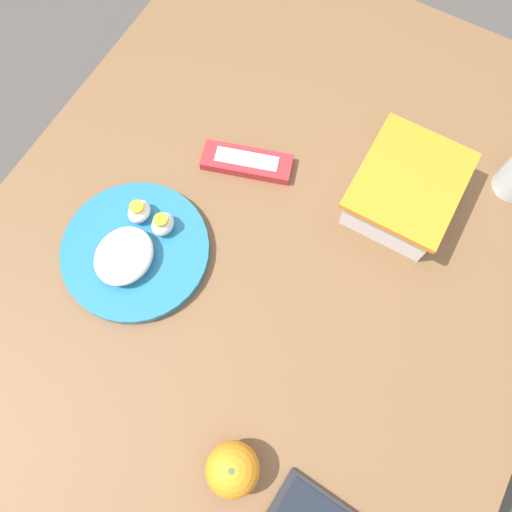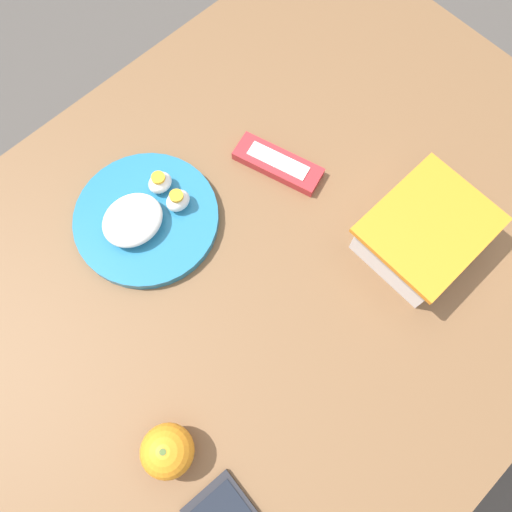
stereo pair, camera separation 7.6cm
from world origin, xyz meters
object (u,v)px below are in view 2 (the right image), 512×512
(candy_bar, at_px, (278,164))
(orange_fruit, at_px, (167,451))
(rice_plate, at_px, (145,217))
(food_container, at_px, (423,235))

(candy_bar, bearing_deg, orange_fruit, 27.42)
(rice_plate, bearing_deg, food_container, 131.60)
(food_container, bearing_deg, orange_fruit, -3.91)
(orange_fruit, xyz_separation_m, candy_bar, (-0.42, -0.22, -0.03))
(orange_fruit, relative_size, candy_bar, 0.46)
(food_container, xyz_separation_m, candy_bar, (0.06, -0.25, -0.02))
(rice_plate, bearing_deg, orange_fruit, 56.20)
(food_container, bearing_deg, rice_plate, -48.40)
(food_container, xyz_separation_m, orange_fruit, (0.49, -0.03, 0.00))
(food_container, distance_m, rice_plate, 0.44)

